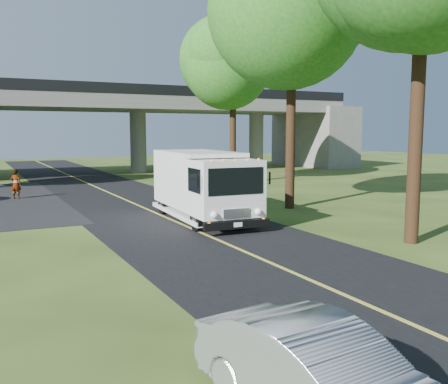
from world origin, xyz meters
TOP-DOWN VIEW (x-y plane):
  - ground at (0.00, 0.00)m, footprint 120.00×120.00m
  - road at (0.00, 10.00)m, footprint 7.00×90.00m
  - lane_line at (0.00, 10.00)m, footprint 0.12×90.00m
  - overpass at (0.00, 32.00)m, footprint 54.00×10.00m
  - tree_right_far at (9.21, 19.84)m, footprint 5.77×5.67m
  - step_van at (1.17, 7.87)m, footprint 2.85×6.82m
  - silver_sedan at (-3.55, -5.88)m, footprint 1.84×4.02m
  - pedestrian at (-5.10, 18.41)m, footprint 0.70×0.65m

SIDE VIEW (x-z plane):
  - ground at x=0.00m, z-range 0.00..0.00m
  - road at x=0.00m, z-range 0.00..0.02m
  - lane_line at x=0.00m, z-range 0.03..0.03m
  - silver_sedan at x=-3.55m, z-range 0.00..1.28m
  - pedestrian at x=-5.10m, z-range 0.00..1.61m
  - step_van at x=1.17m, z-range 0.12..2.93m
  - overpass at x=0.00m, z-range 0.91..8.21m
  - tree_right_far at x=9.21m, z-range 2.81..13.80m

